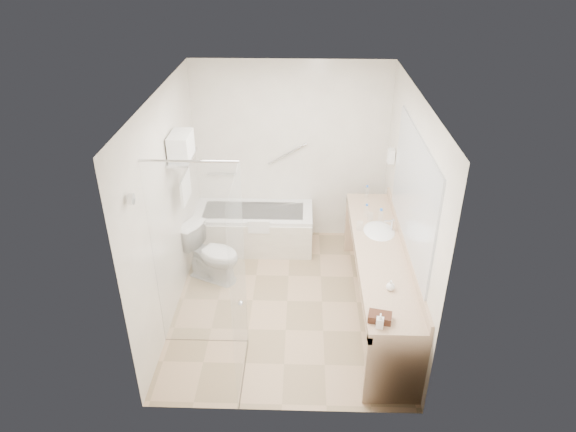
{
  "coord_description": "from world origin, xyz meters",
  "views": [
    {
      "loc": [
        0.16,
        -4.86,
        3.89
      ],
      "look_at": [
        0.0,
        0.3,
        1.0
      ],
      "focal_mm": 32.0,
      "sensor_mm": 36.0,
      "label": 1
    }
  ],
  "objects_px": {
    "amenity_basket": "(380,317)",
    "water_bottle_left": "(366,211)",
    "bathtub": "(254,228)",
    "toilet": "(212,254)",
    "vanity_counter": "(379,266)"
  },
  "relations": [
    {
      "from": "bathtub",
      "to": "amenity_basket",
      "type": "bearing_deg",
      "value": -61.82
    },
    {
      "from": "toilet",
      "to": "water_bottle_left",
      "type": "bearing_deg",
      "value": -61.22
    },
    {
      "from": "bathtub",
      "to": "toilet",
      "type": "bearing_deg",
      "value": -119.79
    },
    {
      "from": "vanity_counter",
      "to": "water_bottle_left",
      "type": "relative_size",
      "value": 15.77
    },
    {
      "from": "bathtub",
      "to": "amenity_basket",
      "type": "relative_size",
      "value": 7.82
    },
    {
      "from": "bathtub",
      "to": "water_bottle_left",
      "type": "distance_m",
      "value": 1.71
    },
    {
      "from": "amenity_basket",
      "to": "water_bottle_left",
      "type": "height_order",
      "value": "water_bottle_left"
    },
    {
      "from": "bathtub",
      "to": "vanity_counter",
      "type": "distance_m",
      "value": 2.09
    },
    {
      "from": "bathtub",
      "to": "toilet",
      "type": "height_order",
      "value": "toilet"
    },
    {
      "from": "toilet",
      "to": "vanity_counter",
      "type": "bearing_deg",
      "value": -82.23
    },
    {
      "from": "amenity_basket",
      "to": "bathtub",
      "type": "bearing_deg",
      "value": 118.18
    },
    {
      "from": "bathtub",
      "to": "amenity_basket",
      "type": "xyz_separation_m",
      "value": [
        1.37,
        -2.55,
        0.61
      ]
    },
    {
      "from": "bathtub",
      "to": "water_bottle_left",
      "type": "height_order",
      "value": "water_bottle_left"
    },
    {
      "from": "bathtub",
      "to": "toilet",
      "type": "xyz_separation_m",
      "value": [
        -0.45,
        -0.79,
        0.09
      ]
    },
    {
      "from": "toilet",
      "to": "amenity_basket",
      "type": "bearing_deg",
      "value": -109.39
    }
  ]
}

